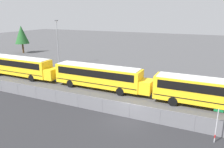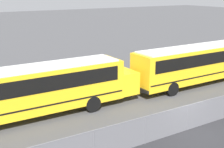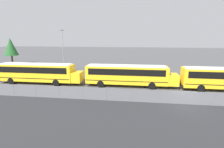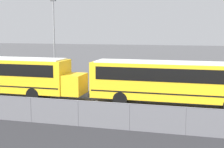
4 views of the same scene
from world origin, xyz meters
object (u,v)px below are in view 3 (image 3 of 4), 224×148
Objects in this scene: school_bus_3 at (128,74)px; school_bus_2 at (38,72)px; light_pole at (63,50)px; tree_0 at (11,47)px.

school_bus_2 is at bearing -179.03° from school_bus_3.
light_pole reaches higher than school_bus_2.
light_pole reaches higher than tree_0.
school_bus_2 is 9.80m from light_pole.
school_bus_3 is at bearing -32.58° from light_pole.
school_bus_2 is 1.57× the size of light_pole.
school_bus_2 is at bearing -93.25° from light_pole.
light_pole is at bearing -23.26° from tree_0.
tree_0 is (-17.46, 17.08, 2.84)m from school_bus_2.
school_bus_3 is 36.47m from tree_0.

